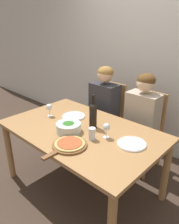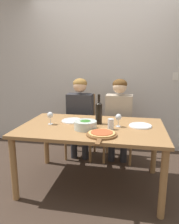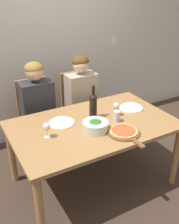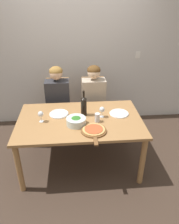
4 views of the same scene
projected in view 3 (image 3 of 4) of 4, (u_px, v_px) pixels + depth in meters
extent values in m
plane|color=#3D2D23|center=(93.00, 181.00, 2.97)|extent=(40.00, 40.00, 0.00)
cube|color=silver|center=(43.00, 40.00, 3.40)|extent=(10.00, 0.05, 2.70)
cube|color=white|center=(114.00, 40.00, 3.90)|extent=(0.08, 0.01, 0.12)
cube|color=#9E7042|center=(93.00, 125.00, 2.65)|extent=(1.64, 1.02, 0.04)
cylinder|color=#9E7042|center=(40.00, 211.00, 2.13)|extent=(0.07, 0.07, 0.71)
cylinder|color=#9E7042|center=(176.00, 156.00, 2.80)|extent=(0.07, 0.07, 0.71)
cylinder|color=#9E7042|center=(11.00, 154.00, 2.83)|extent=(0.07, 0.07, 0.71)
cylinder|color=#9E7042|center=(125.00, 121.00, 3.50)|extent=(0.07, 0.07, 0.71)
cube|color=#9E7042|center=(39.00, 124.00, 3.24)|extent=(0.42, 0.42, 0.04)
cube|color=#9E7042|center=(32.00, 98.00, 3.27)|extent=(0.38, 0.03, 0.51)
cylinder|color=#9E7042|center=(31.00, 152.00, 3.12)|extent=(0.04, 0.04, 0.43)
cylinder|color=#9E7042|center=(60.00, 143.00, 3.28)|extent=(0.04, 0.04, 0.43)
cylinder|color=#9E7042|center=(22.00, 137.00, 3.41)|extent=(0.04, 0.04, 0.43)
cylinder|color=#9E7042|center=(49.00, 130.00, 3.58)|extent=(0.04, 0.04, 0.43)
cube|color=#9E7042|center=(81.00, 114.00, 3.50)|extent=(0.42, 0.42, 0.04)
cube|color=#9E7042|center=(74.00, 90.00, 3.53)|extent=(0.38, 0.03, 0.51)
cylinder|color=#9E7042|center=(75.00, 139.00, 3.37)|extent=(0.04, 0.04, 0.43)
cylinder|color=#9E7042|center=(100.00, 131.00, 3.54)|extent=(0.04, 0.04, 0.43)
cylinder|color=#9E7042|center=(63.00, 126.00, 3.67)|extent=(0.04, 0.04, 0.43)
cylinder|color=#9E7042|center=(87.00, 120.00, 3.83)|extent=(0.04, 0.04, 0.43)
cylinder|color=#28282D|center=(36.00, 144.00, 3.24)|extent=(0.10, 0.10, 0.46)
cylinder|color=#28282D|center=(49.00, 140.00, 3.32)|extent=(0.10, 0.10, 0.46)
cube|color=#2D2D33|center=(37.00, 103.00, 3.10)|extent=(0.38, 0.22, 0.54)
cylinder|color=#2D2D33|center=(29.00, 127.00, 2.89)|extent=(0.07, 0.31, 0.14)
cylinder|color=#2D2D33|center=(62.00, 119.00, 3.06)|extent=(0.07, 0.31, 0.14)
sphere|color=#DBAD89|center=(34.00, 72.00, 2.92)|extent=(0.20, 0.20, 0.20)
ellipsoid|color=olive|center=(34.00, 68.00, 2.92)|extent=(0.21, 0.21, 0.15)
cylinder|color=#28282D|center=(78.00, 132.00, 3.49)|extent=(0.10, 0.10, 0.46)
cylinder|color=#28282D|center=(90.00, 128.00, 3.57)|extent=(0.10, 0.10, 0.46)
cube|color=tan|center=(81.00, 94.00, 3.36)|extent=(0.38, 0.22, 0.54)
cylinder|color=tan|center=(76.00, 116.00, 3.14)|extent=(0.07, 0.31, 0.14)
cylinder|color=tan|center=(104.00, 108.00, 3.32)|extent=(0.07, 0.31, 0.14)
sphere|color=beige|center=(81.00, 64.00, 3.18)|extent=(0.20, 0.20, 0.20)
ellipsoid|color=#563819|center=(80.00, 61.00, 3.17)|extent=(0.21, 0.21, 0.15)
cylinder|color=black|center=(93.00, 107.00, 2.70)|extent=(0.08, 0.08, 0.24)
cone|color=black|center=(93.00, 95.00, 2.64)|extent=(0.08, 0.08, 0.03)
cylinder|color=black|center=(93.00, 90.00, 2.61)|extent=(0.03, 0.03, 0.09)
cylinder|color=silver|center=(95.00, 126.00, 2.50)|extent=(0.25, 0.25, 0.09)
ellipsoid|color=#2D6B23|center=(95.00, 126.00, 2.50)|extent=(0.21, 0.21, 0.10)
cylinder|color=white|center=(62.00, 123.00, 2.64)|extent=(0.26, 0.26, 0.01)
torus|color=white|center=(62.00, 122.00, 2.63)|extent=(0.26, 0.26, 0.02)
cylinder|color=white|center=(131.00, 108.00, 2.95)|extent=(0.26, 0.26, 0.01)
torus|color=white|center=(131.00, 107.00, 2.95)|extent=(0.26, 0.26, 0.02)
cylinder|color=brown|center=(123.00, 132.00, 2.47)|extent=(0.31, 0.31, 0.02)
cube|color=brown|center=(139.00, 144.00, 2.29)|extent=(0.04, 0.14, 0.02)
cylinder|color=tan|center=(124.00, 131.00, 2.46)|extent=(0.27, 0.27, 0.01)
cylinder|color=#AD4C28|center=(124.00, 130.00, 2.46)|extent=(0.22, 0.22, 0.01)
cylinder|color=silver|center=(48.00, 137.00, 2.40)|extent=(0.06, 0.06, 0.01)
cylinder|color=silver|center=(47.00, 133.00, 2.39)|extent=(0.01, 0.01, 0.07)
ellipsoid|color=silver|center=(47.00, 127.00, 2.36)|extent=(0.07, 0.07, 0.08)
ellipsoid|color=maroon|center=(47.00, 128.00, 2.36)|extent=(0.06, 0.06, 0.03)
cylinder|color=silver|center=(116.00, 115.00, 2.80)|extent=(0.06, 0.06, 0.01)
cylinder|color=silver|center=(116.00, 112.00, 2.78)|extent=(0.01, 0.01, 0.07)
ellipsoid|color=silver|center=(116.00, 106.00, 2.75)|extent=(0.07, 0.07, 0.08)
ellipsoid|color=maroon|center=(116.00, 107.00, 2.75)|extent=(0.06, 0.06, 0.03)
cylinder|color=silver|center=(116.00, 116.00, 2.65)|extent=(0.07, 0.07, 0.12)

